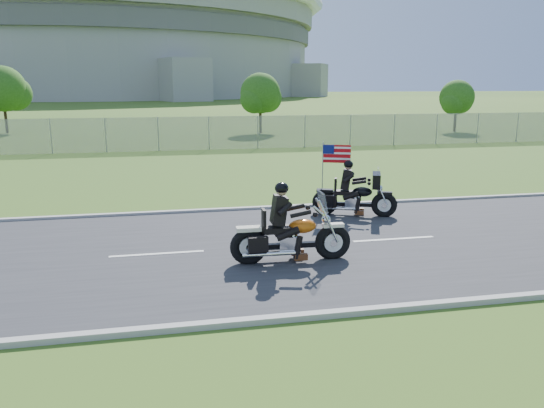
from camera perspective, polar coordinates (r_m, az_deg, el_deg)
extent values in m
plane|color=#284B17|center=(13.00, -3.39, -4.99)|extent=(420.00, 420.00, 0.00)
cube|color=#28282B|center=(12.99, -3.39, -4.91)|extent=(120.00, 8.00, 0.04)
cube|color=#9E9B93|center=(16.86, -5.38, -0.65)|extent=(120.00, 0.18, 0.12)
cube|color=#9E9B93|center=(9.26, 0.31, -12.30)|extent=(120.00, 0.18, 0.12)
cube|color=gray|center=(32.55, -17.46, 7.09)|extent=(60.00, 0.03, 2.00)
cylinder|color=#A3A099|center=(183.26, -17.90, 14.25)|extent=(130.00, 130.00, 20.00)
cylinder|color=#605E5B|center=(183.62, -18.06, 16.43)|extent=(132.00, 132.00, 4.00)
cylinder|color=#A3A099|center=(184.14, -18.19, 18.28)|extent=(134.00, 134.00, 6.00)
torus|color=white|center=(184.60, -18.29, 19.52)|extent=(140.40, 140.40, 4.40)
cylinder|color=#382316|center=(43.03, -1.25, 9.32)|extent=(0.22, 0.22, 2.52)
sphere|color=#264C14|center=(42.96, -1.27, 11.83)|extent=(3.20, 3.20, 3.20)
sphere|color=#264C14|center=(43.55, -0.54, 11.38)|extent=(2.40, 2.40, 2.40)
sphere|color=#264C14|center=(42.48, -1.92, 11.21)|extent=(2.24, 2.24, 2.24)
cylinder|color=#382316|center=(47.91, -26.74, 8.50)|extent=(0.22, 0.22, 2.80)
sphere|color=#264C14|center=(47.85, -27.00, 10.99)|extent=(3.60, 3.60, 3.60)
sphere|color=#264C14|center=(48.20, -25.95, 10.62)|extent=(2.70, 2.70, 2.70)
cylinder|color=#382316|center=(46.81, 19.11, 8.74)|extent=(0.22, 0.22, 2.24)
sphere|color=#264C14|center=(46.74, 19.26, 10.79)|extent=(2.80, 2.80, 2.80)
sphere|color=#264C14|center=(47.39, 19.56, 10.40)|extent=(2.10, 2.10, 2.10)
sphere|color=#264C14|center=(46.20, 18.92, 10.30)|extent=(1.96, 1.96, 1.96)
torus|color=black|center=(12.25, 6.54, -4.08)|extent=(0.85, 0.22, 0.85)
torus|color=black|center=(11.85, -2.52, -4.60)|extent=(0.85, 0.22, 0.85)
ellipsoid|color=#CE5C0F|center=(11.95, 3.28, -2.40)|extent=(0.65, 0.38, 0.32)
cube|color=black|center=(11.84, 0.48, -2.76)|extent=(0.64, 0.36, 0.14)
cube|color=black|center=(11.74, 0.76, -0.65)|extent=(0.28, 0.46, 0.63)
sphere|color=black|center=(11.65, 1.04, 1.72)|extent=(0.32, 0.32, 0.31)
cube|color=silver|center=(11.93, 5.45, 0.25)|extent=(0.06, 0.53, 0.46)
torus|color=black|center=(16.30, 11.97, -0.09)|extent=(0.79, 0.46, 0.78)
torus|color=black|center=(16.34, 5.69, 0.15)|extent=(0.79, 0.46, 0.78)
ellipsoid|color=black|center=(16.21, 9.69, 1.30)|extent=(0.67, 0.53, 0.29)
cube|color=black|center=(16.23, 7.76, 1.23)|extent=(0.65, 0.51, 0.13)
cube|color=black|center=(16.15, 7.99, 2.65)|extent=(0.39, 0.48, 0.58)
sphere|color=black|center=(16.08, 8.23, 4.23)|extent=(0.37, 0.37, 0.28)
cube|color=black|center=(16.15, 11.16, 2.53)|extent=(0.53, 0.87, 0.42)
cube|color=#B70C11|center=(16.26, 6.98, 5.37)|extent=(0.79, 0.33, 0.55)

